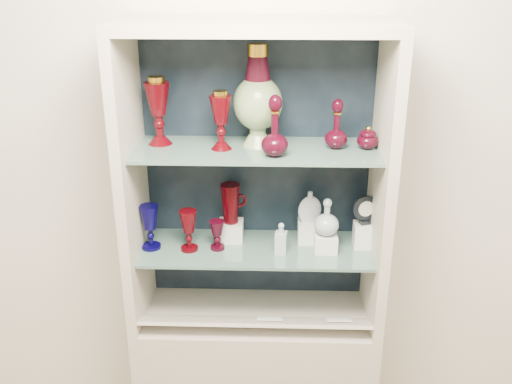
{
  "coord_description": "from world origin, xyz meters",
  "views": [
    {
      "loc": [
        0.07,
        -0.51,
        2.13
      ],
      "look_at": [
        0.0,
        1.53,
        1.3
      ],
      "focal_mm": 40.0,
      "sensor_mm": 36.0,
      "label": 1
    }
  ],
  "objects_px": {
    "ruby_decanter_b": "(337,122)",
    "cameo_medallion": "(365,210)",
    "enamel_urn": "(258,96)",
    "clear_square_bottle": "(281,238)",
    "pedestal_lamp_left": "(158,111)",
    "ruby_goblet_small": "(217,235)",
    "ruby_goblet_tall": "(189,231)",
    "clear_round_decanter": "(327,218)",
    "flat_flask": "(310,206)",
    "ruby_pitcher": "(230,203)",
    "ruby_decanter_a": "(275,122)",
    "cobalt_goblet": "(150,227)",
    "lidded_bowl": "(368,137)",
    "pedestal_lamp_right": "(221,120)"
  },
  "relations": [
    {
      "from": "pedestal_lamp_right",
      "to": "ruby_pitcher",
      "type": "bearing_deg",
      "value": 72.28
    },
    {
      "from": "enamel_urn",
      "to": "flat_flask",
      "type": "relative_size",
      "value": 2.82
    },
    {
      "from": "ruby_decanter_b",
      "to": "cobalt_goblet",
      "type": "height_order",
      "value": "ruby_decanter_b"
    },
    {
      "from": "pedestal_lamp_right",
      "to": "cameo_medallion",
      "type": "bearing_deg",
      "value": 3.23
    },
    {
      "from": "enamel_urn",
      "to": "cameo_medallion",
      "type": "height_order",
      "value": "enamel_urn"
    },
    {
      "from": "lidded_bowl",
      "to": "cobalt_goblet",
      "type": "xyz_separation_m",
      "value": [
        -0.84,
        -0.03,
        -0.37
      ]
    },
    {
      "from": "enamel_urn",
      "to": "clear_square_bottle",
      "type": "height_order",
      "value": "enamel_urn"
    },
    {
      "from": "enamel_urn",
      "to": "clear_square_bottle",
      "type": "relative_size",
      "value": 2.91
    },
    {
      "from": "lidded_bowl",
      "to": "cobalt_goblet",
      "type": "height_order",
      "value": "lidded_bowl"
    },
    {
      "from": "cobalt_goblet",
      "to": "ruby_decanter_a",
      "type": "bearing_deg",
      "value": -7.88
    },
    {
      "from": "ruby_decanter_a",
      "to": "clear_round_decanter",
      "type": "relative_size",
      "value": 1.72
    },
    {
      "from": "enamel_urn",
      "to": "ruby_decanter_a",
      "type": "bearing_deg",
      "value": -63.88
    },
    {
      "from": "ruby_goblet_small",
      "to": "flat_flask",
      "type": "distance_m",
      "value": 0.39
    },
    {
      "from": "ruby_pitcher",
      "to": "clear_square_bottle",
      "type": "relative_size",
      "value": 1.26
    },
    {
      "from": "clear_round_decanter",
      "to": "enamel_urn",
      "type": "bearing_deg",
      "value": 166.84
    },
    {
      "from": "ruby_decanter_b",
      "to": "clear_round_decanter",
      "type": "bearing_deg",
      "value": -125.19
    },
    {
      "from": "cobalt_goblet",
      "to": "pedestal_lamp_right",
      "type": "bearing_deg",
      "value": 2.1
    },
    {
      "from": "pedestal_lamp_right",
      "to": "cameo_medallion",
      "type": "xyz_separation_m",
      "value": [
        0.57,
        0.03,
        -0.37
      ]
    },
    {
      "from": "ruby_pitcher",
      "to": "enamel_urn",
      "type": "bearing_deg",
      "value": -29.67
    },
    {
      "from": "flat_flask",
      "to": "cameo_medallion",
      "type": "bearing_deg",
      "value": -23.27
    },
    {
      "from": "ruby_decanter_b",
      "to": "lidded_bowl",
      "type": "bearing_deg",
      "value": -0.95
    },
    {
      "from": "ruby_decanter_b",
      "to": "ruby_goblet_tall",
      "type": "distance_m",
      "value": 0.72
    },
    {
      "from": "enamel_urn",
      "to": "ruby_goblet_small",
      "type": "xyz_separation_m",
      "value": [
        -0.16,
        -0.06,
        -0.55
      ]
    },
    {
      "from": "ruby_decanter_a",
      "to": "ruby_pitcher",
      "type": "xyz_separation_m",
      "value": [
        -0.18,
        0.15,
        -0.38
      ]
    },
    {
      "from": "enamel_urn",
      "to": "clear_square_bottle",
      "type": "xyz_separation_m",
      "value": [
        0.1,
        -0.09,
        -0.55
      ]
    },
    {
      "from": "ruby_pitcher",
      "to": "clear_square_bottle",
      "type": "distance_m",
      "value": 0.25
    },
    {
      "from": "pedestal_lamp_right",
      "to": "clear_square_bottle",
      "type": "relative_size",
      "value": 1.69
    },
    {
      "from": "lidded_bowl",
      "to": "cameo_medallion",
      "type": "bearing_deg",
      "value": 40.4
    },
    {
      "from": "ruby_decanter_b",
      "to": "lidded_bowl",
      "type": "xyz_separation_m",
      "value": [
        0.12,
        -0.0,
        -0.06
      ]
    },
    {
      "from": "clear_round_decanter",
      "to": "lidded_bowl",
      "type": "bearing_deg",
      "value": 11.9
    },
    {
      "from": "enamel_urn",
      "to": "lidded_bowl",
      "type": "xyz_separation_m",
      "value": [
        0.41,
        -0.03,
        -0.15
      ]
    },
    {
      "from": "pedestal_lamp_left",
      "to": "ruby_goblet_small",
      "type": "bearing_deg",
      "value": -17.06
    },
    {
      "from": "ruby_decanter_a",
      "to": "clear_square_bottle",
      "type": "xyz_separation_m",
      "value": [
        0.03,
        0.04,
        -0.48
      ]
    },
    {
      "from": "ruby_goblet_tall",
      "to": "clear_round_decanter",
      "type": "bearing_deg",
      "value": 1.18
    },
    {
      "from": "enamel_urn",
      "to": "ruby_pitcher",
      "type": "distance_m",
      "value": 0.46
    },
    {
      "from": "ruby_goblet_tall",
      "to": "clear_round_decanter",
      "type": "distance_m",
      "value": 0.55
    },
    {
      "from": "clear_round_decanter",
      "to": "cameo_medallion",
      "type": "xyz_separation_m",
      "value": [
        0.16,
        0.04,
        0.02
      ]
    },
    {
      "from": "ruby_decanter_a",
      "to": "cameo_medallion",
      "type": "xyz_separation_m",
      "value": [
        0.36,
        0.11,
        -0.38
      ]
    },
    {
      "from": "ruby_decanter_b",
      "to": "ruby_goblet_small",
      "type": "relative_size",
      "value": 1.65
    },
    {
      "from": "pedestal_lamp_left",
      "to": "ruby_decanter_a",
      "type": "distance_m",
      "value": 0.46
    },
    {
      "from": "lidded_bowl",
      "to": "clear_round_decanter",
      "type": "bearing_deg",
      "value": -168.1
    },
    {
      "from": "pedestal_lamp_left",
      "to": "clear_round_decanter",
      "type": "xyz_separation_m",
      "value": [
        0.65,
        -0.07,
        -0.41
      ]
    },
    {
      "from": "flat_flask",
      "to": "clear_round_decanter",
      "type": "relative_size",
      "value": 0.92
    },
    {
      "from": "ruby_decanter_b",
      "to": "cameo_medallion",
      "type": "xyz_separation_m",
      "value": [
        0.13,
        0.01,
        -0.36
      ]
    },
    {
      "from": "enamel_urn",
      "to": "flat_flask",
      "type": "distance_m",
      "value": 0.5
    },
    {
      "from": "ruby_goblet_tall",
      "to": "ruby_goblet_small",
      "type": "xyz_separation_m",
      "value": [
        0.11,
        0.01,
        -0.02
      ]
    },
    {
      "from": "pedestal_lamp_right",
      "to": "ruby_decanter_b",
      "type": "relative_size",
      "value": 1.1
    },
    {
      "from": "ruby_decanter_b",
      "to": "pedestal_lamp_left",
      "type": "bearing_deg",
      "value": 176.96
    },
    {
      "from": "enamel_urn",
      "to": "ruby_decanter_b",
      "type": "bearing_deg",
      "value": -6.23
    },
    {
      "from": "flat_flask",
      "to": "ruby_decanter_b",
      "type": "bearing_deg",
      "value": -43.56
    }
  ]
}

